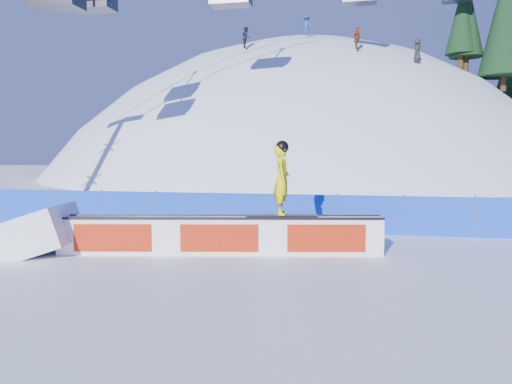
# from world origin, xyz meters

# --- Properties ---
(ground) EXTENTS (160.00, 160.00, 0.00)m
(ground) POSITION_xyz_m (0.00, 0.00, 0.00)
(ground) COLOR white
(ground) RESTS_ON ground
(snow_hill) EXTENTS (64.00, 64.00, 64.00)m
(snow_hill) POSITION_xyz_m (0.00, 42.00, -18.00)
(snow_hill) COLOR silver
(snow_hill) RESTS_ON ground
(safety_fence) EXTENTS (22.05, 0.05, 1.30)m
(safety_fence) POSITION_xyz_m (0.00, 4.50, 0.60)
(safety_fence) COLOR blue
(safety_fence) RESTS_ON ground
(rail_box) EXTENTS (7.92, 2.07, 0.96)m
(rail_box) POSITION_xyz_m (2.31, 0.64, 0.47)
(rail_box) COLOR white
(rail_box) RESTS_ON ground
(snow_ramp) EXTENTS (3.04, 2.22, 1.72)m
(snow_ramp) POSITION_xyz_m (-2.57, -0.32, 0.00)
(snow_ramp) COLOR white
(snow_ramp) RESTS_ON ground
(snowboarder) EXTENTS (1.80, 0.67, 1.85)m
(snowboarder) POSITION_xyz_m (3.80, 0.93, 1.86)
(snowboarder) COLOR black
(snowboarder) RESTS_ON rail_box
(distant_skiers) EXTENTS (13.84, 5.95, 4.99)m
(distant_skiers) POSITION_xyz_m (2.63, 30.09, 11.92)
(distant_skiers) COLOR black
(distant_skiers) RESTS_ON ground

